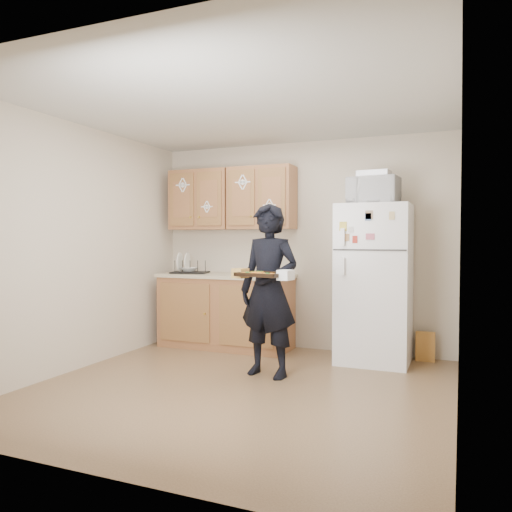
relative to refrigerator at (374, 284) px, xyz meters
The scene contains 22 objects.
floor 1.92m from the refrigerator, 123.60° to the right, with size 3.60×3.60×0.00m, color brown.
ceiling 2.38m from the refrigerator, 123.60° to the right, with size 3.60×3.60×0.00m, color beige.
wall_back 1.10m from the refrigerator, 158.72° to the left, with size 3.60×0.04×2.50m, color beige.
wall_front 3.39m from the refrigerator, 106.39° to the right, with size 3.60×0.04×2.50m, color beige.
wall_left 3.13m from the refrigerator, 152.53° to the right, with size 0.04×3.60×2.50m, color beige.
wall_right 1.71m from the refrigerator, 59.27° to the right, with size 0.04×3.60×2.50m, color beige.
refrigerator is the anchor object (origin of this frame).
base_cabinet 1.85m from the refrigerator, behind, with size 1.60×0.60×0.86m, color brown.
countertop 1.80m from the refrigerator, behind, with size 1.64×0.64×0.04m, color #B9AE8E.
upper_cab_left 2.41m from the refrigerator, behind, with size 0.80×0.33×0.75m, color brown.
upper_cab_right 1.70m from the refrigerator, behind, with size 0.80×0.33×0.75m, color brown.
cereal_box 0.89m from the refrigerator, 24.99° to the left, with size 0.20×0.07×0.32m, color gold.
person 1.28m from the refrigerator, 132.15° to the right, with size 0.61×0.40×1.67m, color black.
baking_tray 1.49m from the refrigerator, 123.01° to the right, with size 0.42×0.31×0.04m, color black.
pizza_front_left 1.59m from the refrigerator, 125.25° to the right, with size 0.14×0.14×0.02m, color orange.
pizza_front_right 1.52m from the refrigerator, 118.52° to the right, with size 0.14×0.14×0.02m, color orange.
pizza_back_left 1.47m from the refrigerator, 127.64° to the right, with size 0.14×0.14×0.02m, color orange.
microwave 0.99m from the refrigerator, 101.48° to the right, with size 0.52×0.35×0.29m, color white.
foil_pan 1.17m from the refrigerator, 114.00° to the right, with size 0.33×0.23×0.07m, color silver.
dish_rack 2.29m from the refrigerator, behind, with size 0.44×0.33×0.18m, color black.
bowl 2.31m from the refrigerator, behind, with size 0.20×0.20×0.05m, color white.
soap_bottle 1.43m from the refrigerator, behind, with size 0.08×0.08×0.18m, color white.
Camera 1 is at (1.81, -4.01, 1.33)m, focal length 35.00 mm.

